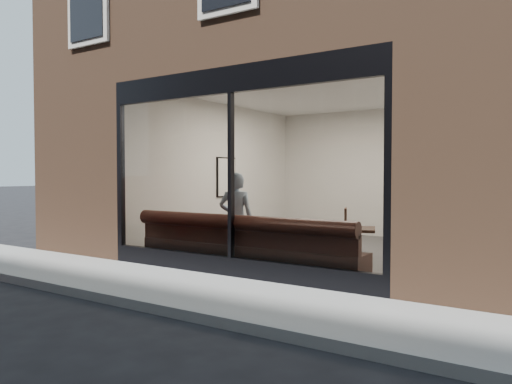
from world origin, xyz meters
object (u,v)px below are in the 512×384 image
Objects in this scene: person at (236,220)px; cafe_table_left at (202,217)px; cafe_chair_right at (335,246)px; banquette at (246,258)px; cafe_table_right at (353,229)px.

cafe_table_left is at bearing -51.85° from person.
person is 2.03m from cafe_chair_right.
person reaches higher than banquette.
cafe_table_right reaches higher than cafe_chair_right.
person is at bearing 143.37° from banquette.
banquette is 0.78m from person.
banquette is 1.76m from cafe_table_right.
cafe_table_left is (-1.30, 0.68, -0.06)m from person.
banquette is 2.50× the size of person.
cafe_chair_right is (-0.93, 1.38, -0.50)m from cafe_table_right.
cafe_table_right is at bearing 162.37° from person.
cafe_chair_right is (0.66, 1.93, 0.01)m from banquette.
banquette is at bearing 48.87° from cafe_chair_right.
person is at bearing -173.37° from cafe_table_right.
cafe_table_right is 1.49× the size of cafe_chair_right.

